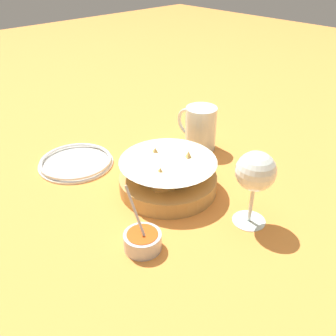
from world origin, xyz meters
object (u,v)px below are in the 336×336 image
(side_plate, at_px, (76,162))
(beer_mug, at_px, (200,130))
(sauce_cup, at_px, (143,240))
(wine_glass, at_px, (256,174))
(food_basket, at_px, (168,177))

(side_plate, bearing_deg, beer_mug, -117.75)
(sauce_cup, relative_size, side_plate, 0.65)
(wine_glass, bearing_deg, sauce_cup, 66.70)
(food_basket, height_order, wine_glass, wine_glass)
(wine_glass, xyz_separation_m, side_plate, (0.43, 0.13, -0.10))
(wine_glass, distance_m, beer_mug, 0.32)
(beer_mug, bearing_deg, sauce_cup, 117.83)
(beer_mug, bearing_deg, food_basket, 113.35)
(wine_glass, height_order, beer_mug, wine_glass)
(sauce_cup, height_order, wine_glass, wine_glass)
(food_basket, xyz_separation_m, sauce_cup, (-0.10, 0.16, -0.01))
(food_basket, height_order, sauce_cup, sauce_cup)
(wine_glass, height_order, side_plate, wine_glass)
(food_basket, distance_m, beer_mug, 0.21)
(food_basket, bearing_deg, side_plate, 21.20)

